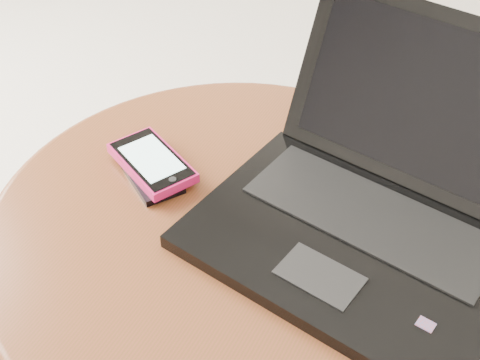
% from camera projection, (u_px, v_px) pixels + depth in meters
% --- Properties ---
extents(table, '(0.63, 0.63, 0.50)m').
position_uv_depth(table, '(237.00, 276.00, 0.88)').
color(table, '#5A2E1E').
rests_on(table, ground).
extents(laptop, '(0.41, 0.40, 0.22)m').
position_uv_depth(laptop, '(373.00, 203.00, 0.77)').
color(laptop, black).
rests_on(laptop, table).
extents(phone_black, '(0.12, 0.11, 0.01)m').
position_uv_depth(phone_black, '(150.00, 174.00, 0.87)').
color(phone_black, black).
rests_on(phone_black, table).
extents(phone_pink, '(0.14, 0.12, 0.02)m').
position_uv_depth(phone_pink, '(152.00, 162.00, 0.87)').
color(phone_pink, '#D3165E').
rests_on(phone_pink, phone_black).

